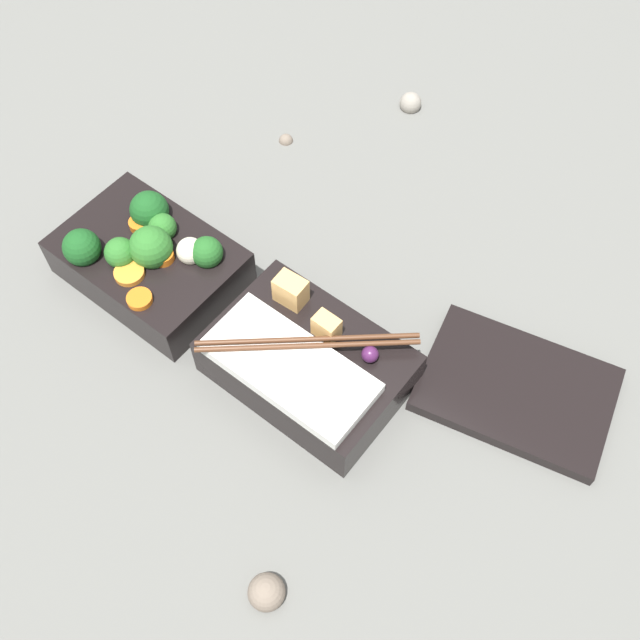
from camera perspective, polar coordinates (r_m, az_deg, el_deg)
The scene contains 7 objects.
ground_plane at distance 0.79m, azimuth -6.85°, elevation 0.68°, with size 3.00×3.00×0.00m, color slate.
bento_tray_vegetable at distance 0.80m, azimuth -12.91°, elevation 4.65°, with size 0.18×0.13×0.08m.
bento_tray_rice at distance 0.71m, azimuth -1.05°, elevation -3.23°, with size 0.18×0.14×0.08m.
bento_lid at distance 0.75m, azimuth 14.72°, elevation -5.14°, with size 0.18×0.12×0.01m, color black.
pebble_0 at distance 0.66m, azimuth -4.09°, elevation -19.98°, with size 0.03×0.03×0.03m, color #7A6B5B.
pebble_1 at distance 0.98m, azimuth 6.91°, elevation 16.09°, with size 0.03×0.03×0.03m, color gray.
pebble_2 at distance 0.94m, azimuth -2.62°, elevation 13.67°, with size 0.02×0.02×0.02m, color #7A6B5B.
Camera 1 is at (0.34, -0.28, 0.65)m, focal length 42.00 mm.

